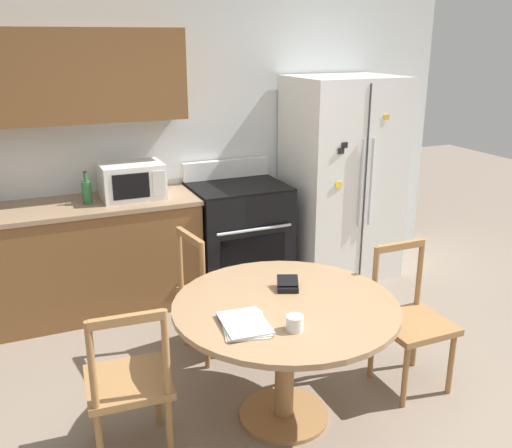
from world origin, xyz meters
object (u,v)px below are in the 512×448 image
object	(u,v)px
counter_bottle	(87,191)
dining_chair_left	(129,384)
dining_chair_far	(213,294)
microwave	(132,181)
dining_chair_right	(410,321)
wallet	(288,285)
oven_range	(239,235)
refrigerator	(341,178)
candle_glass	(295,324)

from	to	relation	value
counter_bottle	dining_chair_left	bearing A→B (deg)	-92.92
dining_chair_far	microwave	bearing A→B (deg)	-171.37
dining_chair_right	wallet	world-z (taller)	dining_chair_right
dining_chair_left	oven_range	bearing A→B (deg)	57.71
counter_bottle	dining_chair_far	world-z (taller)	counter_bottle
dining_chair_left	dining_chair_right	size ratio (longest dim) A/B	1.00
refrigerator	wallet	xyz separation A→B (m)	(-1.35, -1.62, -0.14)
oven_range	dining_chair_far	world-z (taller)	oven_range
candle_glass	wallet	bearing A→B (deg)	67.49
counter_bottle	dining_chair_left	size ratio (longest dim) A/B	0.28
candle_glass	dining_chair_right	bearing A→B (deg)	16.59
refrigerator	candle_glass	world-z (taller)	refrigerator
oven_range	dining_chair_left	size ratio (longest dim) A/B	1.20
dining_chair_left	candle_glass	distance (m)	0.90
refrigerator	wallet	size ratio (longest dim) A/B	10.98
dining_chair_right	wallet	xyz separation A→B (m)	(-0.78, 0.16, 0.32)
dining_chair_far	candle_glass	bearing A→B (deg)	-6.78
refrigerator	wallet	bearing A→B (deg)	-129.85
wallet	counter_bottle	bearing A→B (deg)	117.36
microwave	dining_chair_right	xyz separation A→B (m)	(1.30, -1.87, -0.60)
oven_range	dining_chair_right	distance (m)	1.88
oven_range	dining_chair_left	xyz separation A→B (m)	(-1.33, -1.81, -0.03)
dining_chair_left	candle_glass	xyz separation A→B (m)	(0.78, -0.31, 0.33)
microwave	counter_bottle	distance (m)	0.36
dining_chair_left	dining_chair_right	world-z (taller)	same
dining_chair_far	wallet	size ratio (longest dim) A/B	5.51
refrigerator	microwave	xyz separation A→B (m)	(-1.87, 0.09, 0.14)
microwave	candle_glass	distance (m)	2.20
oven_range	counter_bottle	xyz separation A→B (m)	(-1.24, 0.00, 0.53)
refrigerator	dining_chair_right	world-z (taller)	refrigerator
dining_chair_left	wallet	distance (m)	1.02
dining_chair_left	dining_chair_right	xyz separation A→B (m)	(1.74, -0.03, 0.00)
dining_chair_right	candle_glass	bearing A→B (deg)	16.67
microwave	dining_chair_right	size ratio (longest dim) A/B	0.53
dining_chair_right	wallet	bearing A→B (deg)	-11.28
dining_chair_left	wallet	size ratio (longest dim) A/B	5.51
dining_chair_right	microwave	bearing A→B (deg)	-55.13
counter_bottle	dining_chair_right	world-z (taller)	counter_bottle
dining_chair_far	wallet	distance (m)	0.80
dining_chair_right	counter_bottle	bearing A→B (deg)	-48.02
candle_glass	wallet	world-z (taller)	candle_glass
counter_bottle	dining_chair_far	size ratio (longest dim) A/B	0.28
counter_bottle	refrigerator	bearing A→B (deg)	-1.59
wallet	refrigerator	bearing A→B (deg)	50.15
dining_chair_right	oven_range	bearing A→B (deg)	-77.31
wallet	candle_glass	bearing A→B (deg)	-112.51
refrigerator	dining_chair_far	world-z (taller)	refrigerator
refrigerator	dining_chair_left	world-z (taller)	refrigerator
refrigerator	counter_bottle	distance (m)	2.23
dining_chair_far	oven_range	bearing A→B (deg)	141.00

